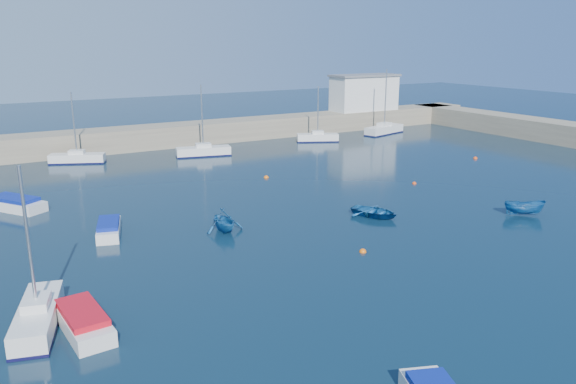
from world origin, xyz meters
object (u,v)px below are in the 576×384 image
sailboat_7 (318,137)px  dinghy_center (375,212)px  motorboat_1 (109,229)px  sailboat_8 (384,129)px  dinghy_left (224,220)px  sailboat_5 (77,158)px  harbor_office (364,93)px  sailboat_6 (203,151)px  motorboat_0 (83,320)px  dinghy_right (525,208)px  sailboat_1 (38,316)px  motorboat_2 (15,204)px

sailboat_7 → dinghy_center: (-13.95, -29.23, -0.20)m
sailboat_7 → motorboat_1: (-32.09, -23.48, -0.11)m
sailboat_8 → dinghy_left: sailboat_8 is taller
sailboat_5 → harbor_office: bearing=-59.4°
sailboat_6 → motorboat_0: size_ratio=1.67×
dinghy_left → dinghy_right: dinghy_left is taller
sailboat_5 → dinghy_center: (15.62, -31.08, -0.19)m
sailboat_1 → sailboat_8: bearing=50.9°
motorboat_1 → dinghy_left: bearing=-7.9°
sailboat_1 → motorboat_2: (0.82, 20.90, -0.08)m
sailboat_6 → dinghy_center: bearing=-161.7°
sailboat_1 → sailboat_7: bearing=57.9°
sailboat_6 → motorboat_1: bearing=157.9°
harbor_office → sailboat_6: (-29.11, -8.26, -4.52)m
harbor_office → dinghy_center: bearing=-126.4°
dinghy_center → sailboat_8: bearing=24.0°
motorboat_0 → motorboat_1: bearing=67.4°
sailboat_7 → dinghy_left: sailboat_7 is taller
sailboat_1 → dinghy_left: 15.18m
sailboat_6 → sailboat_7: size_ratio=1.13×
motorboat_0 → motorboat_1: (4.06, 12.57, -0.02)m
motorboat_1 → dinghy_left: (7.06, -3.12, 0.32)m
sailboat_8 → sailboat_6: bearing=78.1°
harbor_office → dinghy_left: size_ratio=3.33×
sailboat_7 → motorboat_1: 39.76m
sailboat_7 → motorboat_0: size_ratio=1.49×
sailboat_6 → dinghy_center: (2.45, -27.87, -0.20)m
motorboat_0 → dinghy_left: size_ratio=1.60×
sailboat_8 → dinghy_right: bearing=140.3°
sailboat_1 → motorboat_2: sailboat_1 is taller
motorboat_1 → motorboat_2: (-4.95, 9.66, 0.03)m
harbor_office → motorboat_1: size_ratio=2.32×
sailboat_7 → motorboat_2: (-37.04, -13.82, -0.08)m
sailboat_6 → harbor_office: bearing=-60.9°
sailboat_1 → sailboat_5: bearing=92.6°
motorboat_0 → dinghy_center: 23.22m
sailboat_8 → harbor_office: bearing=-26.2°
sailboat_6 → dinghy_center: sailboat_6 is taller
dinghy_right → harbor_office: bearing=14.5°
sailboat_6 → motorboat_0: 39.92m
sailboat_1 → dinghy_center: size_ratio=2.11×
dinghy_left → dinghy_right: bearing=-21.8°
motorboat_0 → dinghy_right: size_ratio=1.61×
motorboat_0 → motorboat_1: size_ratio=1.12×
sailboat_1 → dinghy_left: sailboat_1 is taller
motorboat_1 → harbor_office: bearing=50.0°
dinghy_center → sailboat_6: bearing=69.6°
dinghy_center → dinghy_left: 11.39m
motorboat_0 → sailboat_5: bearing=75.5°
dinghy_center → sailboat_1: bearing=167.5°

